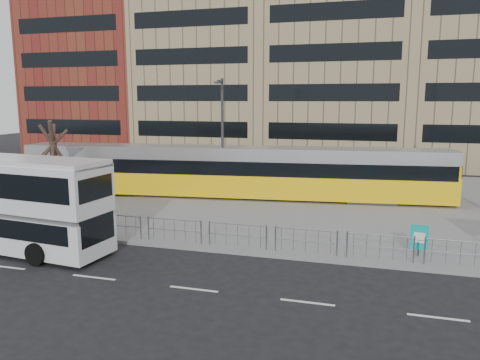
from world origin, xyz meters
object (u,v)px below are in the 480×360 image
(double_decker_bus, at_px, (1,199))
(bare_tree, at_px, (51,118))
(lamp_post_west, at_px, (222,134))
(tram, at_px, (230,172))
(ad_panel, at_px, (419,238))
(pedestrian, at_px, (29,203))

(double_decker_bus, relative_size, bare_tree, 1.41)
(lamp_post_west, bearing_deg, tram, 64.40)
(tram, xyz_separation_m, lamp_post_west, (-0.33, -0.69, 2.57))
(double_decker_bus, bearing_deg, ad_panel, 16.97)
(double_decker_bus, height_order, lamp_post_west, lamp_post_west)
(double_decker_bus, relative_size, lamp_post_west, 1.36)
(tram, bearing_deg, ad_panel, -46.87)
(ad_panel, relative_size, bare_tree, 0.18)
(lamp_post_west, relative_size, bare_tree, 1.04)
(tram, xyz_separation_m, bare_tree, (-9.99, -4.86, 3.62))
(double_decker_bus, bearing_deg, tram, 68.85)
(pedestrian, bearing_deg, bare_tree, 26.17)
(double_decker_bus, relative_size, tram, 0.37)
(pedestrian, height_order, lamp_post_west, lamp_post_west)
(ad_panel, xyz_separation_m, pedestrian, (-19.93, 0.83, 0.09))
(double_decker_bus, xyz_separation_m, lamp_post_west, (6.27, 12.25, 2.16))
(double_decker_bus, relative_size, ad_panel, 7.93)
(double_decker_bus, distance_m, pedestrian, 5.00)
(double_decker_bus, xyz_separation_m, bare_tree, (-3.38, 8.08, 3.21))
(ad_panel, bearing_deg, bare_tree, 174.23)
(tram, height_order, lamp_post_west, lamp_post_west)
(pedestrian, distance_m, lamp_post_west, 12.14)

